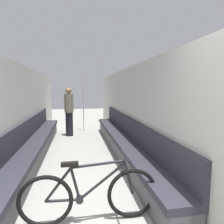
% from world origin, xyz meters
% --- Properties ---
extents(wall_left, '(0.10, 10.37, 2.15)m').
position_xyz_m(wall_left, '(-1.30, 3.59, 1.08)').
color(wall_left, beige).
rests_on(wall_left, ground).
extents(wall_right, '(0.10, 10.37, 2.15)m').
position_xyz_m(wall_right, '(1.30, 3.59, 1.08)').
color(wall_right, beige).
rests_on(wall_right, ground).
extents(bench_seat_row_left, '(0.46, 5.93, 0.90)m').
position_xyz_m(bench_seat_row_left, '(-1.05, 3.58, 0.30)').
color(bench_seat_row_left, '#4C4C51').
rests_on(bench_seat_row_left, ground).
extents(bench_seat_row_right, '(0.46, 5.93, 0.90)m').
position_xyz_m(bench_seat_row_right, '(1.05, 3.58, 0.30)').
color(bench_seat_row_right, '#4C4C51').
rests_on(bench_seat_row_right, ground).
extents(bicycle, '(1.68, 0.46, 0.82)m').
position_xyz_m(bicycle, '(0.08, 1.19, 0.34)').
color(bicycle, black).
rests_on(bicycle, ground).
extents(grab_pole_near, '(0.08, 0.08, 2.13)m').
position_xyz_m(grab_pole_near, '(0.19, 6.66, 1.04)').
color(grab_pole_near, gray).
rests_on(grab_pole_near, ground).
extents(passenger_standing, '(0.30, 0.30, 1.65)m').
position_xyz_m(passenger_standing, '(-0.32, 5.82, 0.85)').
color(passenger_standing, black).
rests_on(passenger_standing, ground).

